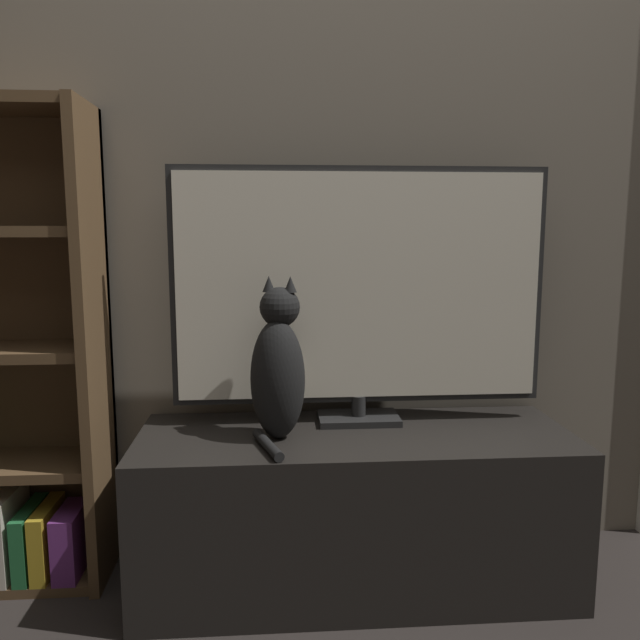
{
  "coord_description": "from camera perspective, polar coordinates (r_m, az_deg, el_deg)",
  "views": [
    {
      "loc": [
        -0.24,
        -0.8,
        1.06
      ],
      "look_at": [
        -0.1,
        0.99,
        0.8
      ],
      "focal_mm": 35.0,
      "sensor_mm": 36.0,
      "label": 1
    }
  ],
  "objects": [
    {
      "name": "cat",
      "position": [
        1.77,
        -3.84,
        -4.47
      ],
      "size": [
        0.19,
        0.3,
        0.46
      ],
      "rotation": [
        0.0,
        0.0,
        -0.29
      ],
      "color": "black",
      "rests_on": "tv_stand"
    },
    {
      "name": "tv_stand",
      "position": [
        1.95,
        3.21,
        -16.81
      ],
      "size": [
        1.27,
        0.46,
        0.47
      ],
      "color": "black",
      "rests_on": "ground_plane"
    },
    {
      "name": "wall_back",
      "position": [
        2.05,
        2.42,
        14.99
      ],
      "size": [
        4.8,
        0.05,
        2.6
      ],
      "color": "#756B5B",
      "rests_on": "ground_plane"
    },
    {
      "name": "tv",
      "position": [
        1.89,
        3.63,
        2.71
      ],
      "size": [
        1.13,
        0.15,
        0.78
      ],
      "color": "black",
      "rests_on": "tv_stand"
    }
  ]
}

